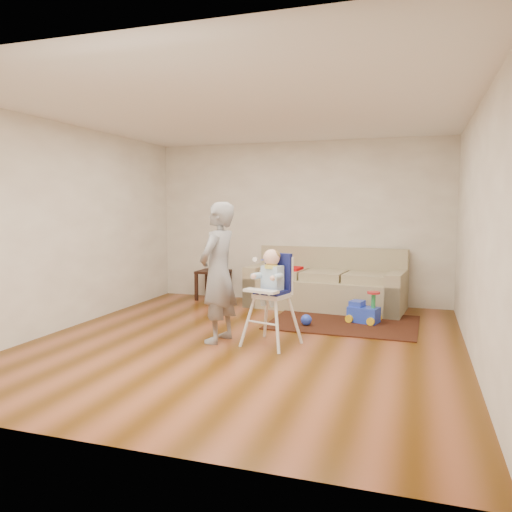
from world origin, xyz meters
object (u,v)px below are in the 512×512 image
(ride_on_toy, at_px, (364,306))
(high_chair, at_px, (271,299))
(toy_ball, at_px, (306,320))
(side_table, at_px, (213,285))
(adult, at_px, (218,273))
(sofa, at_px, (325,279))

(ride_on_toy, xyz_separation_m, high_chair, (-0.92, -1.45, 0.31))
(ride_on_toy, distance_m, toy_ball, 0.85)
(ride_on_toy, bearing_deg, high_chair, -106.87)
(side_table, xyz_separation_m, ride_on_toy, (2.70, -1.04, -0.01))
(side_table, bearing_deg, toy_ball, -36.62)
(toy_ball, distance_m, adult, 1.55)
(side_table, bearing_deg, adult, -65.85)
(ride_on_toy, bearing_deg, sofa, 144.19)
(ride_on_toy, distance_m, adult, 2.24)
(side_table, distance_m, toy_ball, 2.47)
(sofa, distance_m, toy_ball, 1.36)
(high_chair, xyz_separation_m, adult, (-0.65, -0.04, 0.29))
(side_table, bearing_deg, high_chair, -54.39)
(ride_on_toy, xyz_separation_m, adult, (-1.56, -1.50, 0.60))
(adult, bearing_deg, high_chair, 101.91)
(high_chair, bearing_deg, adult, -160.66)
(ride_on_toy, height_order, toy_ball, ride_on_toy)
(high_chair, bearing_deg, toy_ball, 94.68)
(side_table, relative_size, toy_ball, 3.39)
(side_table, distance_m, ride_on_toy, 2.89)
(high_chair, bearing_deg, ride_on_toy, 73.36)
(side_table, height_order, ride_on_toy, side_table)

